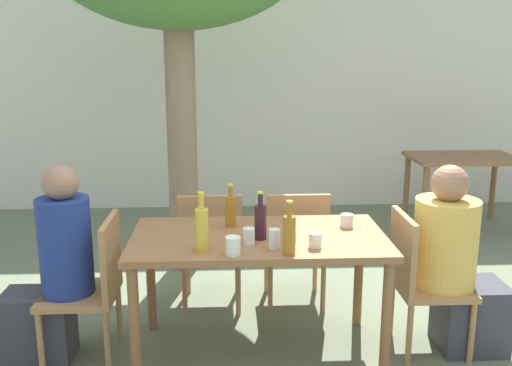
{
  "coord_description": "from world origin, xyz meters",
  "views": [
    {
      "loc": [
        -0.18,
        -3.23,
        1.85
      ],
      "look_at": [
        0.0,
        0.3,
        1.02
      ],
      "focal_mm": 40.0,
      "sensor_mm": 36.0,
      "label": 1
    }
  ],
  "objects": [
    {
      "name": "ground_plane",
      "position": [
        0.0,
        0.0,
        0.0
      ],
      "size": [
        30.0,
        30.0,
        0.0
      ],
      "primitive_type": "plane",
      "color": "#667056"
    },
    {
      "name": "cafe_building_wall",
      "position": [
        0.0,
        3.44,
        1.4
      ],
      "size": [
        10.0,
        0.08,
        2.8
      ],
      "color": "silver",
      "rests_on": "ground_plane"
    },
    {
      "name": "dining_table_front",
      "position": [
        0.0,
        0.0,
        0.68
      ],
      "size": [
        1.52,
        0.81,
        0.77
      ],
      "color": "brown",
      "rests_on": "ground_plane"
    },
    {
      "name": "dining_table_back",
      "position": [
        2.27,
        2.46,
        0.65
      ],
      "size": [
        1.09,
        0.71,
        0.77
      ],
      "color": "brown",
      "rests_on": "ground_plane"
    },
    {
      "name": "patio_chair_0",
      "position": [
        -0.99,
        0.0,
        0.49
      ],
      "size": [
        0.44,
        0.44,
        0.88
      ],
      "rotation": [
        0.0,
        0.0,
        -1.57
      ],
      "color": "#A87A4C",
      "rests_on": "ground_plane"
    },
    {
      "name": "patio_chair_1",
      "position": [
        0.99,
        0.0,
        0.49
      ],
      "size": [
        0.44,
        0.44,
        0.88
      ],
      "rotation": [
        0.0,
        0.0,
        1.57
      ],
      "color": "#A87A4C",
      "rests_on": "ground_plane"
    },
    {
      "name": "patio_chair_2",
      "position": [
        -0.3,
        0.64,
        0.49
      ],
      "size": [
        0.44,
        0.44,
        0.88
      ],
      "rotation": [
        0.0,
        0.0,
        3.14
      ],
      "color": "#A87A4C",
      "rests_on": "ground_plane"
    },
    {
      "name": "patio_chair_3",
      "position": [
        0.3,
        0.64,
        0.49
      ],
      "size": [
        0.44,
        0.44,
        0.88
      ],
      "rotation": [
        0.0,
        0.0,
        3.14
      ],
      "color": "#A87A4C",
      "rests_on": "ground_plane"
    },
    {
      "name": "person_seated_0",
      "position": [
        -1.22,
        -0.0,
        0.54
      ],
      "size": [
        0.55,
        0.31,
        1.21
      ],
      "rotation": [
        0.0,
        0.0,
        -1.57
      ],
      "color": "#383842",
      "rests_on": "ground_plane"
    },
    {
      "name": "person_seated_1",
      "position": [
        1.22,
        -0.0,
        0.54
      ],
      "size": [
        0.59,
        0.38,
        1.19
      ],
      "rotation": [
        0.0,
        0.0,
        1.57
      ],
      "color": "#383842",
      "rests_on": "ground_plane"
    },
    {
      "name": "amber_bottle_0",
      "position": [
        -0.16,
        0.19,
        0.88
      ],
      "size": [
        0.07,
        0.07,
        0.27
      ],
      "color": "#9E661E",
      "rests_on": "dining_table_front"
    },
    {
      "name": "oil_cruet_1",
      "position": [
        -0.32,
        -0.25,
        0.9
      ],
      "size": [
        0.07,
        0.07,
        0.33
      ],
      "color": "gold",
      "rests_on": "dining_table_front"
    },
    {
      "name": "wine_bottle_2",
      "position": [
        0.01,
        -0.07,
        0.88
      ],
      "size": [
        0.07,
        0.07,
        0.29
      ],
      "color": "#331923",
      "rests_on": "dining_table_front"
    },
    {
      "name": "amber_bottle_3",
      "position": [
        0.15,
        -0.33,
        0.89
      ],
      "size": [
        0.07,
        0.07,
        0.3
      ],
      "color": "#9E661E",
      "rests_on": "dining_table_front"
    },
    {
      "name": "drinking_glass_0",
      "position": [
        0.56,
        0.14,
        0.81
      ],
      "size": [
        0.08,
        0.08,
        0.08
      ],
      "color": "silver",
      "rests_on": "dining_table_front"
    },
    {
      "name": "drinking_glass_1",
      "position": [
        0.3,
        -0.23,
        0.81
      ],
      "size": [
        0.07,
        0.07,
        0.08
      ],
      "color": "silver",
      "rests_on": "dining_table_front"
    },
    {
      "name": "drinking_glass_2",
      "position": [
        -0.06,
        -0.15,
        0.82
      ],
      "size": [
        0.07,
        0.07,
        0.09
      ],
      "color": "white",
      "rests_on": "dining_table_front"
    },
    {
      "name": "drinking_glass_3",
      "position": [
        -0.16,
        -0.33,
        0.82
      ],
      "size": [
        0.08,
        0.08,
        0.1
      ],
      "color": "silver",
      "rests_on": "dining_table_front"
    },
    {
      "name": "drinking_glass_4",
      "position": [
        0.07,
        -0.23,
        0.83
      ],
      "size": [
        0.06,
        0.06,
        0.11
      ],
      "color": "silver",
      "rests_on": "dining_table_front"
    }
  ]
}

